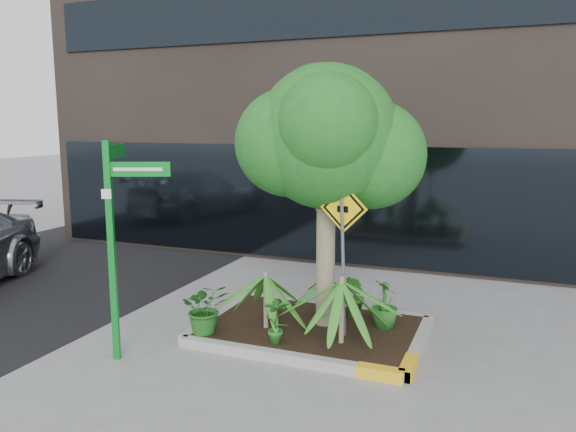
% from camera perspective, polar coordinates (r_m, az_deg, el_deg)
% --- Properties ---
extents(ground, '(80.00, 80.00, 0.00)m').
position_cam_1_polar(ground, '(8.55, 0.45, -12.48)').
color(ground, gray).
rests_on(ground, ground).
extents(planter, '(3.35, 2.36, 0.15)m').
position_cam_1_polar(planter, '(8.68, 2.57, -11.43)').
color(planter, '#9E9E99').
rests_on(planter, ground).
extents(tree, '(2.73, 2.42, 4.09)m').
position_cam_1_polar(tree, '(8.27, 4.00, 8.00)').
color(tree, gray).
rests_on(tree, ground).
extents(palm_front, '(1.07, 1.07, 1.19)m').
position_cam_1_polar(palm_front, '(7.81, 5.51, -6.62)').
color(palm_front, gray).
rests_on(palm_front, ground).
extents(palm_left, '(0.97, 0.97, 1.08)m').
position_cam_1_polar(palm_left, '(8.37, -2.28, -6.05)').
color(palm_left, gray).
rests_on(palm_left, ground).
extents(palm_back, '(0.74, 0.74, 0.82)m').
position_cam_1_polar(palm_back, '(8.90, 3.71, -6.42)').
color(palm_back, gray).
rests_on(palm_back, ground).
extents(shrub_a, '(0.96, 0.96, 0.76)m').
position_cam_1_polar(shrub_a, '(8.37, -8.39, -9.21)').
color(shrub_a, '#1B5618').
rests_on(shrub_a, planter).
extents(shrub_b, '(0.57, 0.57, 0.73)m').
position_cam_1_polar(shrub_b, '(8.64, 9.81, -8.76)').
color(shrub_b, '#20601D').
rests_on(shrub_b, planter).
extents(shrub_c, '(0.47, 0.47, 0.69)m').
position_cam_1_polar(shrub_c, '(7.91, -1.20, -10.52)').
color(shrub_c, '#21631E').
rests_on(shrub_c, planter).
extents(shrub_d, '(0.52, 0.52, 0.68)m').
position_cam_1_polar(shrub_d, '(9.01, 6.87, -8.07)').
color(shrub_d, '#225819').
rests_on(shrub_d, planter).
extents(street_sign_post, '(1.08, 0.83, 2.97)m').
position_cam_1_polar(street_sign_post, '(7.80, -17.07, -0.99)').
color(street_sign_post, '#0B8022').
rests_on(street_sign_post, ground).
extents(cattle_sign, '(0.68, 0.26, 2.22)m').
position_cam_1_polar(cattle_sign, '(7.82, 5.66, -1.95)').
color(cattle_sign, slate).
rests_on(cattle_sign, ground).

